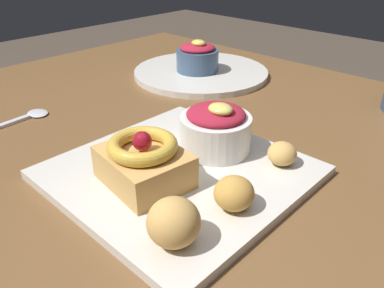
{
  "coord_description": "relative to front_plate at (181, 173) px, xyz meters",
  "views": [
    {
      "loc": [
        0.29,
        -0.37,
        1.0
      ],
      "look_at": [
        0.0,
        -0.06,
        0.77
      ],
      "focal_mm": 35.84,
      "sensor_mm": 36.0,
      "label": 1
    }
  ],
  "objects": [
    {
      "name": "spoon",
      "position": [
        -0.31,
        -0.06,
        -0.0
      ],
      "size": [
        0.04,
        0.13,
        0.0
      ],
      "rotation": [
        0.0,
        0.0,
        1.66
      ],
      "color": "silver",
      "rests_on": "dining_table"
    },
    {
      "name": "front_plate",
      "position": [
        0.0,
        0.0,
        0.0
      ],
      "size": [
        0.28,
        0.28,
        0.01
      ],
      "primitive_type": "cube",
      "color": "silver",
      "rests_on": "dining_table"
    },
    {
      "name": "back_ramekin",
      "position": [
        -0.26,
        0.31,
        0.04
      ],
      "size": [
        0.09,
        0.09,
        0.07
      ],
      "color": "#3D5675",
      "rests_on": "back_plate"
    },
    {
      "name": "back_plate",
      "position": [
        -0.25,
        0.32,
        0.0
      ],
      "size": [
        0.29,
        0.29,
        0.01
      ],
      "primitive_type": "cylinder",
      "color": "silver",
      "rests_on": "dining_table"
    },
    {
      "name": "fritter_front",
      "position": [
        0.09,
        -0.1,
        0.03
      ],
      "size": [
        0.05,
        0.05,
        0.05
      ],
      "primitive_type": "ellipsoid",
      "color": "tan",
      "rests_on": "front_plate"
    },
    {
      "name": "fritter_back",
      "position": [
        0.08,
        0.1,
        0.02
      ],
      "size": [
        0.04,
        0.04,
        0.03
      ],
      "primitive_type": "ellipsoid",
      "color": "tan",
      "rests_on": "front_plate"
    },
    {
      "name": "cake_slice",
      "position": [
        -0.01,
        -0.05,
        0.03
      ],
      "size": [
        0.11,
        0.09,
        0.07
      ],
      "rotation": [
        0.0,
        0.0,
        -0.13
      ],
      "color": "tan",
      "rests_on": "front_plate"
    },
    {
      "name": "berry_ramekin",
      "position": [
        0.0,
        0.07,
        0.04
      ],
      "size": [
        0.1,
        0.1,
        0.07
      ],
      "color": "white",
      "rests_on": "front_plate"
    },
    {
      "name": "fritter_middle",
      "position": [
        0.09,
        -0.02,
        0.02
      ],
      "size": [
        0.04,
        0.04,
        0.04
      ],
      "primitive_type": "ellipsoid",
      "color": "gold",
      "rests_on": "front_plate"
    },
    {
      "name": "dining_table",
      "position": [
        -0.0,
        0.08,
        -0.11
      ],
      "size": [
        1.24,
        0.93,
        0.73
      ],
      "color": "brown",
      "rests_on": "ground_plane"
    }
  ]
}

